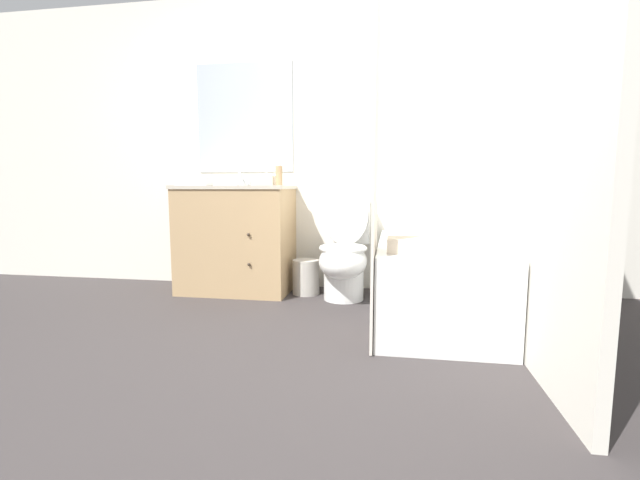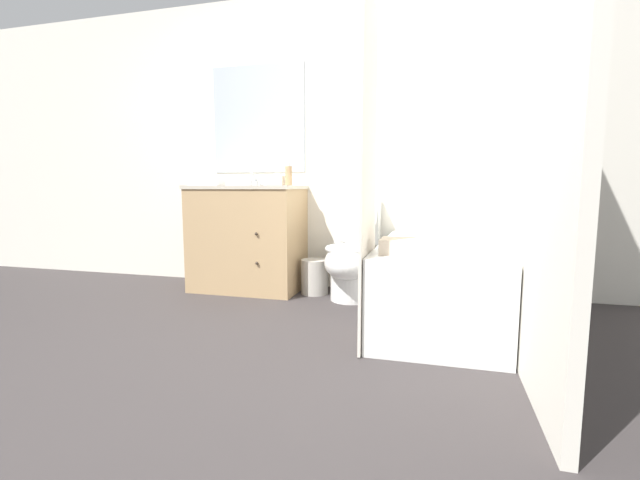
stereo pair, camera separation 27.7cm
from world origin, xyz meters
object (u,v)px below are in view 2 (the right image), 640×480
Objects in this scene: hand_towel_folded at (206,181)px; bath_towel_folded at (410,246)px; vanity_cabinet at (248,237)px; wastebasket at (315,277)px; bathtub at (437,282)px; tissue_box at (277,181)px; toilet at (352,254)px; sink_faucet at (255,182)px; soap_dispenser at (289,175)px.

hand_towel_folded is 0.84× the size of bath_towel_folded.
bath_towel_folded is (1.42, -0.98, 0.10)m from vanity_cabinet.
vanity_cabinet is 3.24× the size of wastebasket.
bathtub is 11.01× the size of tissue_box.
bathtub is (0.65, -0.39, -0.09)m from toilet.
tissue_box is (0.25, -0.13, 0.01)m from sink_faucet.
sink_faucet reaches higher than bathtub.
sink_faucet is 0.77× the size of soap_dispenser.
toilet reaches higher than bathtub.
tissue_box is 0.14m from soap_dispenser.
hand_towel_folded reaches higher than bath_towel_folded.
wastebasket is 0.89× the size of bath_towel_folded.
hand_towel_folded is at bearing 154.29° from bath_towel_folded.
tissue_box is 0.74× the size of soap_dispenser.
vanity_cabinet is 0.50m from sink_faucet.
tissue_box reaches higher than bath_towel_folded.
soap_dispenser is at bearing -0.25° from vanity_cabinet.
sink_faucet is 0.42m from soap_dispenser.
vanity_cabinet is at bearing 28.89° from hand_towel_folded.
bath_towel_folded is (0.50, -0.90, 0.20)m from toilet.
sink_faucet is 1.12m from toilet.
tissue_box is 0.51× the size of hand_towel_folded.
sink_faucet is at bearing 49.59° from hand_towel_folded.
bath_towel_folded is at bearing -43.13° from soap_dispenser.
soap_dispenser reaches higher than toilet.
toilet is 0.59× the size of bathtub.
tissue_box is at bearing 171.85° from wastebasket.
soap_dispenser is at bearing 171.30° from toilet.
sink_faucet is 0.16× the size of toilet.
vanity_cabinet is at bearing 179.70° from wastebasket.
sink_faucet is 0.50× the size of wastebasket.
tissue_box is at bearing -27.67° from sink_faucet.
bath_towel_folded is at bearing -106.60° from bathtub.
bathtub is at bearing -22.74° from sink_faucet.
vanity_cabinet is at bearing -169.85° from tissue_box.
wastebasket is at bearing -0.30° from vanity_cabinet.
soap_dispenser is 0.68m from hand_towel_folded.
vanity_cabinet is 1.65m from bathtub.
toilet is (0.92, -0.09, -0.10)m from vanity_cabinet.
bathtub is at bearing -26.00° from wastebasket.
hand_towel_folded is (-1.86, 0.32, 0.66)m from bathtub.
bath_towel_folded is at bearing -25.71° from hand_towel_folded.
sink_faucet is 1.87m from bath_towel_folded.
sink_faucet reaches higher than toilet.
hand_towel_folded reaches higher than vanity_cabinet.
sink_faucet is 0.44m from hand_towel_folded.
hand_towel_folded is at bearing -130.41° from sink_faucet.
hand_towel_folded reaches higher than wastebasket.
bathtub is at bearing -16.97° from vanity_cabinet.
wastebasket is (-0.98, 0.48, -0.12)m from bathtub.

